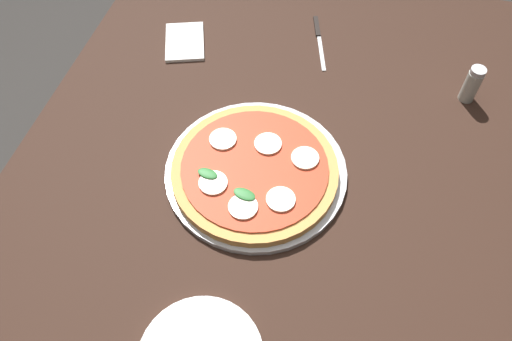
{
  "coord_description": "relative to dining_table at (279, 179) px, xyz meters",
  "views": [
    {
      "loc": [
        -0.63,
        -0.11,
        1.59
      ],
      "look_at": [
        -0.07,
        0.03,
        0.77
      ],
      "focal_mm": 36.3,
      "sensor_mm": 36.0,
      "label": 1
    }
  ],
  "objects": [
    {
      "name": "dining_table",
      "position": [
        0.0,
        0.0,
        0.0
      ],
      "size": [
        1.24,
        1.05,
        0.76
      ],
      "color": "black",
      "rests_on": "ground_plane"
    },
    {
      "name": "ground_plane",
      "position": [
        0.0,
        0.0,
        -0.66
      ],
      "size": [
        6.0,
        6.0,
        0.0
      ],
      "primitive_type": "plane",
      "color": "#2D2B28"
    },
    {
      "name": "napkin",
      "position": [
        0.26,
        0.29,
        0.11
      ],
      "size": [
        0.15,
        0.13,
        0.01
      ],
      "primitive_type": "cube",
      "rotation": [
        0.0,
        0.0,
        0.33
      ],
      "color": "white",
      "rests_on": "dining_table"
    },
    {
      "name": "pizza",
      "position": [
        -0.08,
        0.04,
        0.12
      ],
      "size": [
        0.32,
        0.32,
        0.03
      ],
      "color": "tan",
      "rests_on": "serving_tray"
    },
    {
      "name": "serving_tray",
      "position": [
        -0.07,
        0.03,
        0.11
      ],
      "size": [
        0.36,
        0.36,
        0.01
      ],
      "primitive_type": "cylinder",
      "color": "silver",
      "rests_on": "dining_table"
    },
    {
      "name": "pepper_shaker",
      "position": [
        0.24,
        -0.36,
        0.14
      ],
      "size": [
        0.03,
        0.03,
        0.09
      ],
      "color": "#B2B7AD",
      "rests_on": "dining_table"
    },
    {
      "name": "knife",
      "position": [
        0.36,
        -0.01,
        0.1
      ],
      "size": [
        0.18,
        0.06,
        0.01
      ],
      "color": "black",
      "rests_on": "dining_table"
    }
  ]
}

